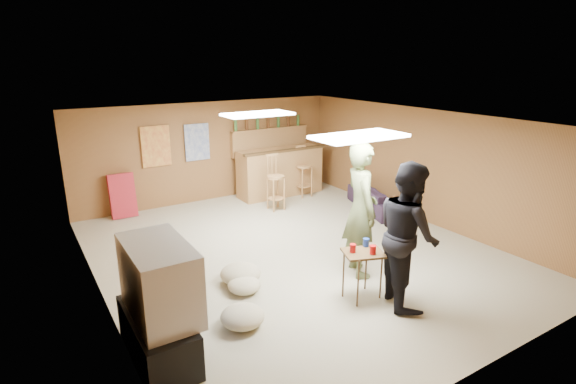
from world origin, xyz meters
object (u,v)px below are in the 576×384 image
person_olive (361,210)px  sofa (378,198)px  tv_body (159,280)px  tray_table (362,275)px  bar_counter (280,172)px  person_black (408,234)px

person_olive → sofa: 3.14m
person_olive → sofa: person_olive is taller
tv_body → sofa: size_ratio=0.64×
tv_body → tray_table: 2.69m
bar_counter → person_black: size_ratio=1.05×
bar_counter → person_black: 5.16m
sofa → tray_table: 3.79m
bar_counter → sofa: bar_counter is taller
tv_body → sofa: (5.35, 2.41, -0.65)m
tray_table → tv_body: bearing=175.2°
bar_counter → person_olive: size_ratio=1.00×
tv_body → person_black: bearing=-10.7°
tv_body → bar_counter: size_ratio=0.55×
person_black → tray_table: size_ratio=2.85×
tv_body → tray_table: tv_body is taller
person_black → person_olive: bearing=22.4°
sofa → tray_table: bearing=150.7°
bar_counter → sofa: bearing=-59.5°
bar_counter → person_olive: bearing=-104.8°
person_olive → tray_table: person_olive is taller
person_black → sofa: (2.31, 2.99, -0.70)m
bar_counter → tray_table: bar_counter is taller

